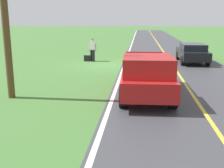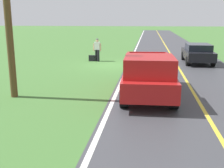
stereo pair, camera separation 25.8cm
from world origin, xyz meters
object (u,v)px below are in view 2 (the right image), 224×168
(pickup_truck_passing, at_px, (148,74))
(sedan_near_oncoming, at_px, (198,53))
(hitchhiker_walking, at_px, (97,48))
(suitcase_carried, at_px, (92,58))

(pickup_truck_passing, height_order, sedan_near_oncoming, pickup_truck_passing)
(hitchhiker_walking, bearing_deg, sedan_near_oncoming, -179.54)
(hitchhiker_walking, relative_size, suitcase_carried, 3.80)
(pickup_truck_passing, bearing_deg, suitcase_carried, -65.65)
(suitcase_carried, xyz_separation_m, pickup_truck_passing, (-4.32, 9.54, 0.74))
(pickup_truck_passing, distance_m, sedan_near_oncoming, 10.28)
(pickup_truck_passing, bearing_deg, sedan_near_oncoming, -110.21)
(hitchhiker_walking, bearing_deg, suitcase_carried, 6.83)
(suitcase_carried, distance_m, sedan_near_oncoming, 7.88)
(suitcase_carried, height_order, pickup_truck_passing, pickup_truck_passing)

